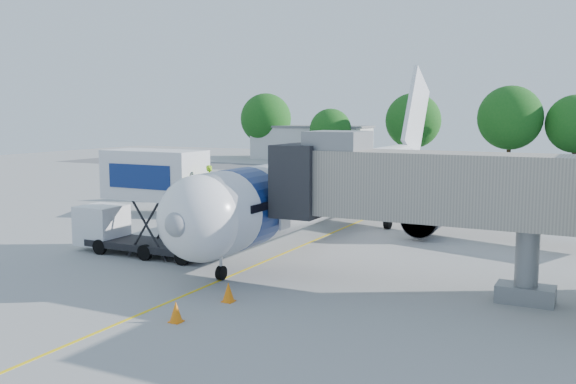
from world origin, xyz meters
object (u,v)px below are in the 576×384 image
at_px(jet_bridge, 415,187).
at_px(catering_hiloader, 145,203).
at_px(ground_tug, 37,315).
at_px(aircraft, 339,184).

relative_size(jet_bridge, catering_hiloader, 1.64).
xyz_separation_m(jet_bridge, ground_tug, (-9.66, -11.22, -3.67)).
bearing_deg(aircraft, jet_bridge, -54.30).
xyz_separation_m(aircraft, catering_hiloader, (-6.27, -11.12, -0.19)).
bearing_deg(jet_bridge, aircraft, 125.70).
distance_m(aircraft, jet_bridge, 13.77).
bearing_deg(ground_tug, jet_bridge, 69.86).
xyz_separation_m(jet_bridge, catering_hiloader, (-14.26, -0.00, -1.58)).
bearing_deg(catering_hiloader, ground_tug, -67.70).
height_order(aircraft, ground_tug, aircraft).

